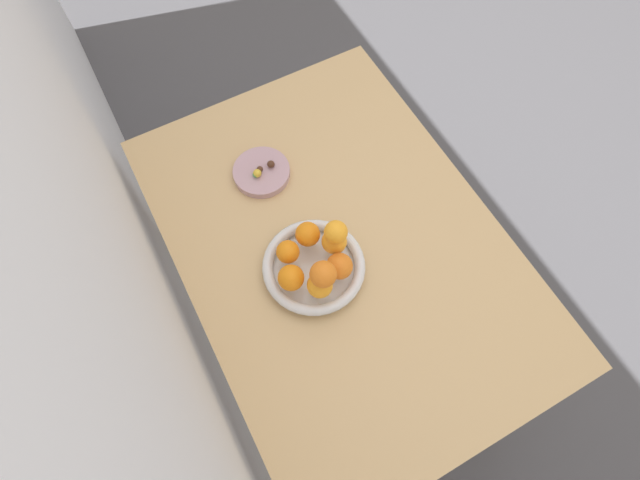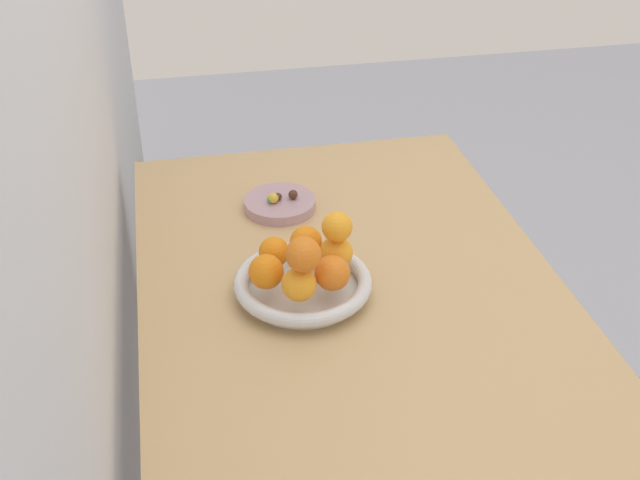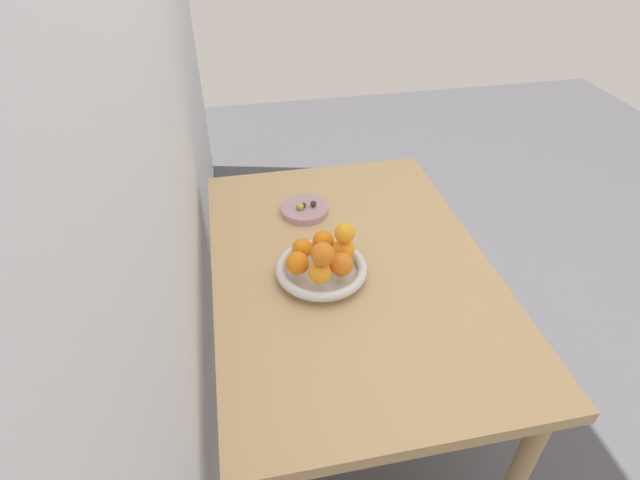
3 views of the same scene
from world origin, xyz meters
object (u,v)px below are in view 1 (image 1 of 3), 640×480
orange_4 (308,234)px  candy_ball_0 (256,174)px  orange_7 (336,232)px  orange_2 (339,266)px  orange_0 (291,278)px  candy_ball_1 (257,173)px  orange_5 (288,252)px  dining_table (339,258)px  orange_3 (334,241)px  fruit_bowl (314,267)px  candy_dish (262,172)px  candy_ball_3 (271,164)px  orange_1 (320,285)px  orange_6 (323,274)px  candy_ball_2 (260,169)px

orange_4 → candy_ball_0: size_ratio=3.33×
orange_7 → orange_2: bearing=160.3°
orange_0 → orange_2: (-0.03, -0.11, 0.00)m
candy_ball_1 → orange_5: bearing=171.9°
dining_table → orange_2: bearing=147.4°
orange_4 → orange_3: bearing=-135.4°
candy_ball_0 → dining_table: bearing=-158.7°
dining_table → orange_4: size_ratio=18.67×
orange_4 → orange_5: (-0.02, 0.06, -0.00)m
fruit_bowl → candy_dish: fruit_bowl is taller
orange_0 → candy_ball_3: (0.32, -0.10, -0.04)m
orange_2 → candy_ball_3: bearing=1.2°
candy_dish → candy_ball_0: size_ratio=8.43×
orange_0 → orange_1: 0.07m
dining_table → orange_7: size_ratio=20.47×
orange_6 → orange_7: size_ratio=1.11×
candy_dish → orange_1: size_ratio=2.54×
orange_3 → orange_6: (-0.08, 0.07, 0.06)m
dining_table → orange_4: 0.18m
candy_ball_0 → candy_ball_1: size_ratio=0.81×
candy_ball_1 → candy_ball_3: candy_ball_1 is taller
orange_2 → candy_ball_1: orange_2 is taller
orange_5 → candy_ball_1: size_ratio=2.50×
candy_ball_1 → dining_table: bearing=-159.5°
fruit_bowl → candy_dish: 0.31m
candy_dish → candy_ball_2: (-0.00, 0.00, 0.02)m
candy_dish → orange_5: (-0.26, 0.05, 0.06)m
orange_1 → orange_3: orange_3 is taller
orange_4 → candy_ball_1: bearing=6.2°
fruit_bowl → candy_dish: bearing=-1.4°
orange_2 → orange_3: 0.06m
orange_0 → candy_ball_0: orange_0 is taller
orange_1 → orange_7: size_ratio=1.09×
candy_ball_2 → candy_ball_3: (-0.00, -0.03, 0.00)m
orange_2 → orange_3: size_ratio=1.03×
dining_table → candy_dish: bearing=16.9°
fruit_bowl → orange_5: orange_5 is taller
candy_dish → candy_ball_3: candy_ball_3 is taller
orange_0 → orange_4: (0.08, -0.08, -0.00)m
orange_5 → candy_ball_1: orange_5 is taller
candy_ball_2 → orange_5: bearing=169.6°
dining_table → candy_dish: size_ratio=7.39×
candy_dish → candy_ball_1: (-0.01, 0.02, 0.02)m
orange_6 → orange_0: bearing=50.4°
orange_5 → orange_6: orange_6 is taller
candy_ball_1 → candy_ball_3: size_ratio=1.12×
candy_dish → orange_2: orange_2 is taller
orange_5 → candy_dish: bearing=-11.1°
dining_table → candy_ball_3: 0.30m
candy_ball_1 → candy_ball_0: bearing=90.4°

